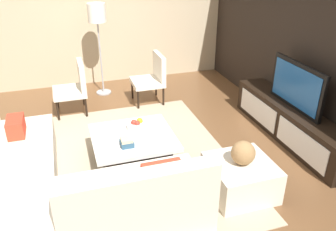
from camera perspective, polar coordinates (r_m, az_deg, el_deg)
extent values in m
plane|color=brown|center=(4.55, -6.56, -8.27)|extent=(14.00, 14.00, 0.00)
cube|color=black|center=(5.10, 24.28, 10.88)|extent=(6.40, 0.12, 2.80)
cube|color=#C6B28E|center=(7.03, -11.02, 16.50)|extent=(0.12, 5.20, 2.80)
cube|color=tan|center=(4.62, -6.81, -7.54)|extent=(3.26, 2.69, 0.01)
cube|color=black|center=(5.31, 19.52, -1.13)|extent=(2.34, 0.43, 0.50)
cube|color=white|center=(5.58, 14.54, 0.99)|extent=(0.99, 0.01, 0.35)
cube|color=white|center=(4.82, 21.05, -4.36)|extent=(0.99, 0.01, 0.35)
cube|color=black|center=(5.08, 20.50, 4.61)|extent=(1.08, 0.05, 0.65)
cube|color=#194C8C|center=(5.07, 20.24, 4.58)|extent=(0.98, 0.01, 0.54)
cube|color=beige|center=(4.27, -23.70, -9.85)|extent=(2.39, 0.85, 0.42)
cube|color=beige|center=(3.65, -5.67, -14.33)|extent=(0.85, 1.48, 0.42)
cube|color=beige|center=(3.13, -4.65, -12.56)|extent=(0.18, 1.48, 0.40)
cube|color=red|center=(4.73, -23.83, -1.69)|extent=(0.36, 0.20, 0.22)
cube|color=red|center=(3.57, 0.07, -10.34)|extent=(0.60, 0.44, 0.06)
cube|color=black|center=(4.55, -5.68, -5.68)|extent=(0.78, 0.83, 0.33)
cube|color=white|center=(4.45, -5.79, -3.61)|extent=(0.98, 1.04, 0.05)
cylinder|color=black|center=(6.24, -17.88, 2.71)|extent=(0.04, 0.04, 0.38)
cylinder|color=black|center=(5.80, -17.76, 0.88)|extent=(0.04, 0.04, 0.38)
cylinder|color=black|center=(6.24, -13.82, 3.26)|extent=(0.04, 0.04, 0.38)
cylinder|color=black|center=(5.80, -13.40, 1.48)|extent=(0.04, 0.04, 0.38)
cube|color=beige|center=(5.94, -15.95, 3.78)|extent=(0.56, 0.53, 0.08)
cube|color=beige|center=(5.85, -14.09, 6.46)|extent=(0.56, 0.08, 0.45)
cylinder|color=#A5A5AA|center=(6.76, -10.56, 3.81)|extent=(0.28, 0.28, 0.02)
cylinder|color=#A5A5AA|center=(6.53, -11.05, 9.24)|extent=(0.03, 0.03, 1.32)
cylinder|color=white|center=(6.34, -11.72, 16.31)|extent=(0.31, 0.31, 0.32)
cube|color=beige|center=(4.07, 11.85, -10.03)|extent=(0.70, 0.70, 0.40)
cylinder|color=silver|center=(4.60, -5.09, -1.70)|extent=(0.28, 0.28, 0.07)
sphere|color=#B23326|center=(4.55, -5.10, -1.28)|extent=(0.07, 0.07, 0.07)
sphere|color=gold|center=(4.60, -4.69, -0.89)|extent=(0.08, 0.08, 0.08)
sphere|color=#B23326|center=(4.58, -5.66, -1.14)|extent=(0.08, 0.08, 0.08)
cylinder|color=black|center=(6.38, -5.93, 4.44)|extent=(0.04, 0.04, 0.38)
cylinder|color=black|center=(5.94, -4.95, 2.78)|extent=(0.04, 0.04, 0.38)
cylinder|color=black|center=(6.47, -2.00, 4.92)|extent=(0.04, 0.04, 0.38)
cylinder|color=black|center=(6.05, -0.76, 3.31)|extent=(0.04, 0.04, 0.38)
cube|color=beige|center=(6.13, -3.46, 5.53)|extent=(0.56, 0.53, 0.08)
cube|color=beige|center=(6.10, -1.45, 8.09)|extent=(0.56, 0.08, 0.45)
sphere|color=#997247|center=(3.88, 12.31, -6.06)|extent=(0.27, 0.27, 0.27)
cube|color=#2D516B|center=(4.23, -6.77, -4.78)|extent=(0.16, 0.15, 0.03)
cube|color=#2D516B|center=(4.21, -6.82, -4.41)|extent=(0.16, 0.16, 0.03)
cube|color=#CCB78C|center=(4.20, -6.86, -4.00)|extent=(0.15, 0.14, 0.03)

